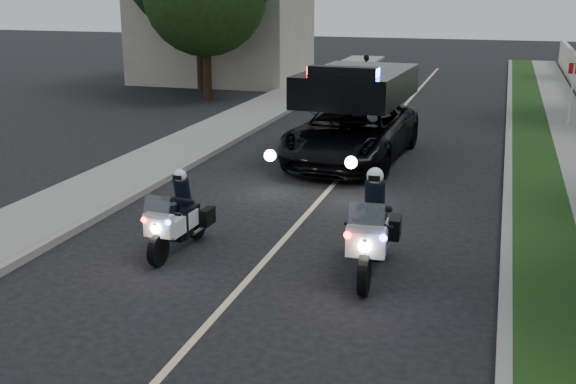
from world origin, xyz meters
name	(u,v)px	position (x,y,z in m)	size (l,w,h in m)	color
ground	(188,347)	(0.00, 0.00, 0.00)	(120.00, 120.00, 0.00)	black
curb_right	(508,179)	(4.10, 10.00, 0.07)	(0.20, 60.00, 0.15)	gray
grass_verge	(537,181)	(4.80, 10.00, 0.08)	(1.20, 60.00, 0.16)	#193814
curb_left	(205,157)	(-4.10, 10.00, 0.07)	(0.20, 60.00, 0.15)	gray
sidewalk_left	(169,154)	(-5.20, 10.00, 0.08)	(2.00, 60.00, 0.16)	gray
building_far	(222,11)	(-10.00, 26.00, 3.50)	(8.00, 6.00, 7.00)	#A8A396
lane_marking	(347,170)	(0.00, 10.00, 0.00)	(0.12, 50.00, 0.01)	#BFB78C
police_moto_left	(180,251)	(-1.67, 3.27, 0.00)	(0.63, 1.80, 1.53)	silver
police_moto_right	(371,272)	(1.90, 3.28, 0.00)	(0.75, 2.14, 1.82)	silver
police_suv	(352,161)	(-0.09, 11.05, 0.00)	(2.78, 6.00, 2.92)	black
bicycle	(365,93)	(-2.22, 23.99, 0.00)	(0.67, 1.92, 1.00)	black
cyclist	(365,93)	(-2.22, 23.99, 0.00)	(0.55, 0.37, 1.53)	black
sign_post	(567,130)	(6.00, 17.41, 0.00)	(0.37, 0.37, 2.33)	#B90D0D
tree_left_near	(208,100)	(-8.25, 19.90, 0.00)	(5.14, 5.14, 8.57)	#1D3E14
tree_left_far	(202,91)	(-9.68, 22.49, 0.00)	(6.99, 6.99, 11.65)	black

